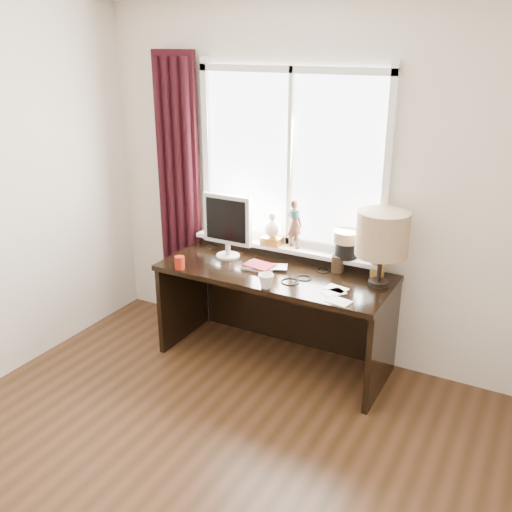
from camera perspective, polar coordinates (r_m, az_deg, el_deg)
The scene contains 15 objects.
floor at distance 3.34m, azimuth -10.37°, elevation -23.53°, with size 3.50×4.00×0.00m, color #4C2C1A.
wall_back at distance 4.24m, azimuth 5.47°, elevation 6.87°, with size 3.50×2.60×0.00m, color beige.
laptop at distance 4.16m, azimuth 1.12°, elevation -1.13°, with size 0.30×0.19×0.02m, color silver.
mug at distance 3.83m, azimuth 1.01°, elevation -2.47°, with size 0.11×0.10×0.11m, color white.
red_cup at distance 4.18m, azimuth -7.64°, elevation -0.66°, with size 0.07×0.07×0.10m, color maroon.
window at distance 4.25m, azimuth 3.55°, elevation 7.10°, with size 1.52×0.22×1.40m.
curtain at distance 4.76m, azimuth -7.75°, elevation 6.01°, with size 0.38×0.09×2.25m.
desk at distance 4.31m, azimuth 2.44°, elevation -4.03°, with size 1.70×0.70×0.75m.
monitor at distance 4.31m, azimuth -2.90°, elevation 3.39°, with size 0.40×0.18×0.49m.
notebook_stack at distance 4.17m, azimuth 0.29°, elevation -1.02°, with size 0.24×0.18×0.03m.
brush_holder at distance 4.14m, azimuth 8.18°, elevation -0.74°, with size 0.09×0.09×0.25m.
icon_frame at distance 4.06m, azimuth 12.02°, elevation -1.38°, with size 0.10×0.03×0.13m.
table_lamp at distance 3.86m, azimuth 12.52°, elevation 2.11°, with size 0.35×0.35×0.52m.
loose_papers at distance 3.79m, azimuth 8.00°, elevation -3.78°, with size 0.26×0.31×0.00m.
desk_cables at distance 4.02m, azimuth 4.73°, elevation -2.15°, with size 0.28×0.46×0.01m.
Camera 1 is at (1.60, -1.79, 2.33)m, focal length 40.00 mm.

